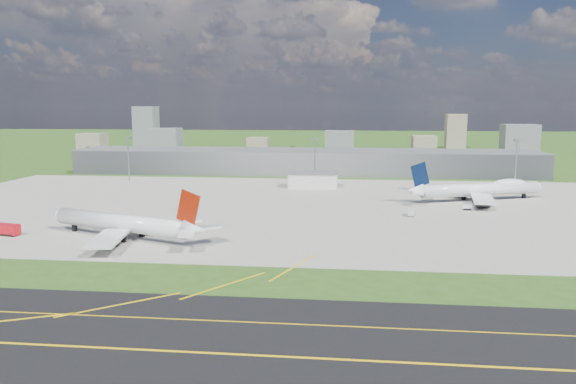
# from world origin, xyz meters

# --- Properties ---
(ground) EXTENTS (1400.00, 1400.00, 0.00)m
(ground) POSITION_xyz_m (0.00, 150.00, 0.00)
(ground) COLOR #2E4D18
(ground) RESTS_ON ground
(taxiway) EXTENTS (1400.00, 60.00, 0.06)m
(taxiway) POSITION_xyz_m (0.00, -110.00, 0.03)
(taxiway) COLOR black
(taxiway) RESTS_ON ground
(apron) EXTENTS (360.00, 190.00, 0.08)m
(apron) POSITION_xyz_m (10.00, 40.00, 0.04)
(apron) COLOR gray
(apron) RESTS_ON ground
(terminal) EXTENTS (300.00, 42.00, 15.00)m
(terminal) POSITION_xyz_m (0.00, 165.00, 7.50)
(terminal) COLOR slate
(terminal) RESTS_ON ground
(ops_building) EXTENTS (26.00, 16.00, 8.00)m
(ops_building) POSITION_xyz_m (10.00, 100.00, 4.00)
(ops_building) COLOR silver
(ops_building) RESTS_ON ground
(mast_west) EXTENTS (3.50, 2.00, 25.90)m
(mast_west) POSITION_xyz_m (-100.00, 115.00, 17.71)
(mast_west) COLOR gray
(mast_west) RESTS_ON ground
(mast_center) EXTENTS (3.50, 2.00, 25.90)m
(mast_center) POSITION_xyz_m (10.00, 115.00, 17.71)
(mast_center) COLOR gray
(mast_center) RESTS_ON ground
(mast_east) EXTENTS (3.50, 2.00, 25.90)m
(mast_east) POSITION_xyz_m (120.00, 115.00, 17.71)
(mast_east) COLOR gray
(mast_east) RESTS_ON ground
(airliner_red_twin) EXTENTS (63.91, 48.41, 18.27)m
(airliner_red_twin) POSITION_xyz_m (-43.63, -27.19, 4.87)
(airliner_red_twin) COLOR white
(airliner_red_twin) RESTS_ON ground
(airliner_blue_quad) EXTENTS (69.46, 52.91, 18.97)m
(airliner_blue_quad) POSITION_xyz_m (90.30, 64.47, 5.27)
(airliner_blue_quad) COLOR white
(airliner_blue_quad) RESTS_ON ground
(fire_truck) EXTENTS (9.32, 5.21, 3.87)m
(fire_truck) POSITION_xyz_m (-85.49, -27.31, 1.93)
(fire_truck) COLOR red
(fire_truck) RESTS_ON ground
(tug_yellow) EXTENTS (4.31, 4.11, 1.87)m
(tug_yellow) POSITION_xyz_m (-51.53, -11.43, 0.97)
(tug_yellow) COLOR #C49E0B
(tug_yellow) RESTS_ON ground
(van_white_near) EXTENTS (3.04, 5.87, 2.85)m
(van_white_near) POSITION_xyz_m (54.34, 22.73, 1.43)
(van_white_near) COLOR silver
(van_white_near) RESTS_ON ground
(van_white_far) EXTENTS (4.25, 2.27, 2.18)m
(van_white_far) POSITION_xyz_m (79.39, 38.98, 1.11)
(van_white_far) COLOR white
(van_white_far) RESTS_ON ground
(bldg_far_w) EXTENTS (24.00, 20.00, 18.00)m
(bldg_far_w) POSITION_xyz_m (-220.00, 320.00, 9.00)
(bldg_far_w) COLOR gray
(bldg_far_w) RESTS_ON ground
(bldg_w) EXTENTS (28.00, 22.00, 24.00)m
(bldg_w) POSITION_xyz_m (-140.00, 300.00, 12.00)
(bldg_w) COLOR slate
(bldg_w) RESTS_ON ground
(bldg_cw) EXTENTS (20.00, 18.00, 14.00)m
(bldg_cw) POSITION_xyz_m (-60.00, 340.00, 7.00)
(bldg_cw) COLOR gray
(bldg_cw) RESTS_ON ground
(bldg_c) EXTENTS (26.00, 20.00, 22.00)m
(bldg_c) POSITION_xyz_m (20.00, 310.00, 11.00)
(bldg_c) COLOR slate
(bldg_c) RESTS_ON ground
(bldg_ce) EXTENTS (22.00, 24.00, 16.00)m
(bldg_ce) POSITION_xyz_m (100.00, 350.00, 8.00)
(bldg_ce) COLOR gray
(bldg_ce) RESTS_ON ground
(bldg_e) EXTENTS (30.00, 22.00, 28.00)m
(bldg_e) POSITION_xyz_m (180.00, 320.00, 14.00)
(bldg_e) COLOR slate
(bldg_e) RESTS_ON ground
(bldg_tall_w) EXTENTS (22.00, 20.00, 44.00)m
(bldg_tall_w) POSITION_xyz_m (-180.00, 360.00, 22.00)
(bldg_tall_w) COLOR slate
(bldg_tall_w) RESTS_ON ground
(bldg_tall_e) EXTENTS (20.00, 18.00, 36.00)m
(bldg_tall_e) POSITION_xyz_m (140.00, 410.00, 18.00)
(bldg_tall_e) COLOR gray
(bldg_tall_e) RESTS_ON ground
(tree_far_w) EXTENTS (7.20, 7.20, 8.80)m
(tree_far_w) POSITION_xyz_m (-200.00, 270.00, 5.18)
(tree_far_w) COLOR #382314
(tree_far_w) RESTS_ON ground
(tree_w) EXTENTS (6.75, 6.75, 8.25)m
(tree_w) POSITION_xyz_m (-110.00, 265.00, 4.86)
(tree_w) COLOR #382314
(tree_w) RESTS_ON ground
(tree_c) EXTENTS (8.10, 8.10, 9.90)m
(tree_c) POSITION_xyz_m (-20.00, 280.00, 5.84)
(tree_c) COLOR #382314
(tree_c) RESTS_ON ground
(tree_e) EXTENTS (7.65, 7.65, 9.35)m
(tree_e) POSITION_xyz_m (70.00, 275.00, 5.51)
(tree_e) COLOR #382314
(tree_e) RESTS_ON ground
(tree_far_e) EXTENTS (6.30, 6.30, 7.70)m
(tree_far_e) POSITION_xyz_m (160.00, 285.00, 4.53)
(tree_far_e) COLOR #382314
(tree_far_e) RESTS_ON ground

